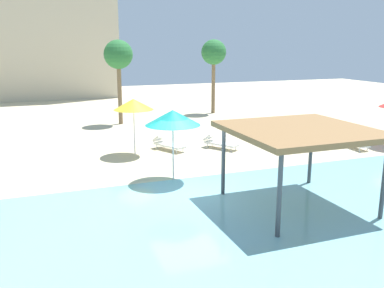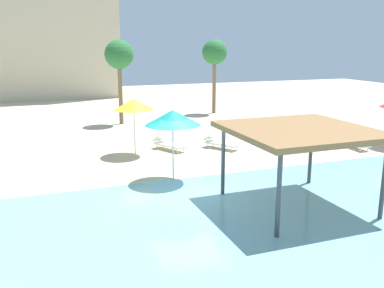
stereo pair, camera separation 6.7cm
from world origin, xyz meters
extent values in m
plane|color=beige|center=(0.00, 0.00, 0.00)|extent=(80.00, 80.00, 0.00)
cube|color=#7AB7C1|center=(0.00, -5.25, 0.02)|extent=(44.00, 13.50, 0.04)
cylinder|color=#42474C|center=(1.04, -0.70, 1.25)|extent=(0.14, 0.14, 2.50)
cylinder|color=#42474C|center=(4.71, -0.70, 1.25)|extent=(0.14, 0.14, 2.50)
cylinder|color=#42474C|center=(1.04, -4.37, 1.25)|extent=(0.14, 0.14, 2.50)
cylinder|color=#42474C|center=(4.71, -4.37, 1.25)|extent=(0.14, 0.14, 2.50)
cube|color=olive|center=(2.87, -2.53, 2.59)|extent=(4.37, 4.37, 0.18)
cylinder|color=silver|center=(-0.63, 6.01, 1.11)|extent=(0.06, 0.06, 2.22)
cone|color=yellow|center=(-0.63, 6.01, 2.48)|extent=(1.91, 1.91, 0.53)
cylinder|color=silver|center=(-0.11, 1.51, 1.12)|extent=(0.06, 0.06, 2.24)
cone|color=teal|center=(-0.11, 1.51, 2.54)|extent=(2.15, 2.15, 0.59)
cylinder|color=white|center=(4.42, 5.10, 0.11)|extent=(0.05, 0.05, 0.22)
cylinder|color=white|center=(4.02, 4.84, 0.11)|extent=(0.05, 0.05, 0.22)
cylinder|color=white|center=(3.65, 6.31, 0.11)|extent=(0.05, 0.05, 0.22)
cylinder|color=white|center=(3.24, 6.05, 0.11)|extent=(0.05, 0.05, 0.22)
cube|color=white|center=(3.83, 5.58, 0.27)|extent=(1.48, 1.84, 0.10)
cube|color=white|center=(3.43, 6.20, 0.55)|extent=(0.78, 0.75, 0.40)
cylinder|color=white|center=(10.57, 2.58, 0.11)|extent=(0.05, 0.05, 0.22)
cylinder|color=white|center=(10.09, 2.60, 0.11)|extent=(0.05, 0.05, 0.22)
cylinder|color=white|center=(10.62, 4.02, 0.11)|extent=(0.05, 0.05, 0.22)
cylinder|color=white|center=(10.14, 4.03, 0.11)|extent=(0.05, 0.05, 0.22)
cube|color=white|center=(10.36, 3.31, 0.27)|extent=(0.66, 1.82, 0.10)
cube|color=white|center=(10.38, 4.05, 0.55)|extent=(0.62, 0.53, 0.40)
cylinder|color=white|center=(1.76, 5.68, 0.11)|extent=(0.05, 0.05, 0.22)
cylinder|color=white|center=(1.33, 5.46, 0.11)|extent=(0.05, 0.05, 0.22)
cylinder|color=white|center=(1.12, 6.97, 0.11)|extent=(0.05, 0.05, 0.22)
cylinder|color=white|center=(0.69, 6.75, 0.11)|extent=(0.05, 0.05, 0.22)
cube|color=white|center=(1.22, 6.21, 0.27)|extent=(1.34, 1.88, 0.10)
cube|color=white|center=(0.89, 6.88, 0.55)|extent=(0.76, 0.72, 0.40)
cylinder|color=white|center=(6.84, 4.41, 0.11)|extent=(0.05, 0.05, 0.22)
cylinder|color=white|center=(6.36, 4.39, 0.11)|extent=(0.05, 0.05, 0.22)
cylinder|color=white|center=(6.76, 5.85, 0.11)|extent=(0.05, 0.05, 0.22)
cylinder|color=white|center=(6.28, 5.82, 0.11)|extent=(0.05, 0.05, 0.22)
cube|color=white|center=(6.56, 5.12, 0.27)|extent=(0.70, 1.83, 0.10)
cube|color=white|center=(6.52, 5.86, 0.55)|extent=(0.63, 0.54, 0.40)
cylinder|color=brown|center=(0.33, 14.35, 2.13)|extent=(0.28, 0.28, 4.27)
sphere|color=#286B33|center=(0.33, 14.35, 4.62)|extent=(1.90, 1.90, 1.90)
cylinder|color=brown|center=(8.00, 16.38, 2.16)|extent=(0.28, 0.28, 4.32)
sphere|color=#286B33|center=(8.00, 16.38, 4.67)|extent=(1.90, 1.90, 1.90)
camera|label=1|loc=(-5.04, -13.78, 5.31)|focal=39.59mm
camera|label=2|loc=(-4.98, -13.80, 5.31)|focal=39.59mm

